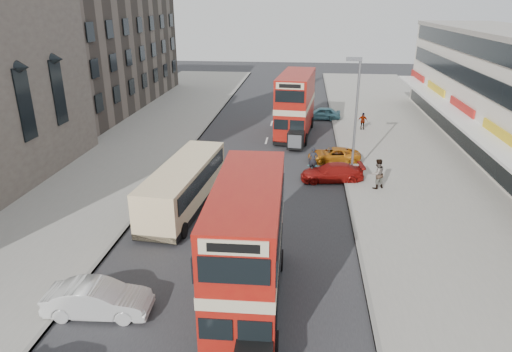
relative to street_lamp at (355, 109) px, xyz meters
The scene contains 17 objects.
road_surface 8.33m from the street_lamp, 162.95° to the left, with size 12.00×90.00×0.01m, color #28282B.
pavement_right 7.50m from the street_lamp, 20.06° to the left, with size 12.00×90.00×0.15m, color gray.
pavement_left 19.22m from the street_lamp, behind, with size 12.00×90.00×0.15m, color gray.
kerb_left 13.62m from the street_lamp, behind, with size 0.20×90.00×0.16m, color gray.
kerb_right 5.13m from the street_lamp, 101.90° to the left, with size 0.20×90.00×0.16m, color gray.
brick_terrace 34.86m from the street_lamp, 144.96° to the left, with size 14.00×28.00×12.00m, color #66594C.
street_lamp is the anchor object (origin of this frame).
bus_main 15.77m from the street_lamp, 109.84° to the right, with size 2.68×9.12×5.01m.
bus_second 11.14m from the street_lamp, 112.11° to the left, with size 3.47×9.92×5.35m.
coach 12.26m from the street_lamp, 149.17° to the right, with size 3.14×9.56×2.49m.
car_left_front 19.86m from the street_lamp, 124.55° to the right, with size 1.42×4.08×1.34m, color silver.
car_right_a 4.47m from the street_lamp, 145.33° to the right, with size 1.71×4.21×1.22m, color maroon.
car_right_b 5.31m from the street_lamp, 107.68° to the left, with size 1.80×3.91×1.09m, color #C26C13.
car_right_c 16.75m from the street_lamp, 95.41° to the left, with size 1.52×3.78×1.29m, color #569CAD.
pedestrian_near 4.50m from the street_lamp, 56.62° to the right, with size 0.74×0.50×2.00m, color gray.
pedestrian_far 12.98m from the street_lamp, 80.07° to the left, with size 0.92×0.38×1.57m, color gray.
cyclist 4.85m from the street_lamp, behind, with size 0.87×1.91×2.07m.
Camera 1 is at (3.17, -11.81, 11.48)m, focal length 31.68 mm.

